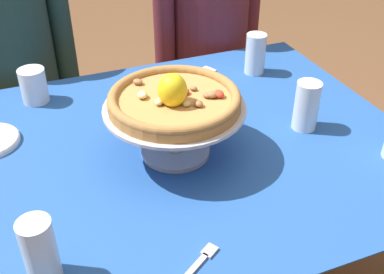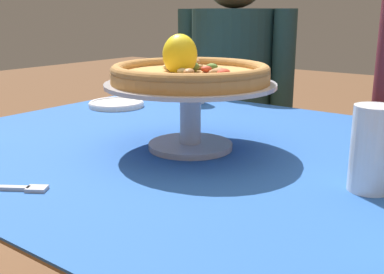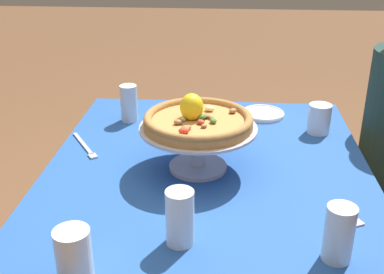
{
  "view_description": "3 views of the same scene",
  "coord_description": "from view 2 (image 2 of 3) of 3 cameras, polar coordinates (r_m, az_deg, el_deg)",
  "views": [
    {
      "loc": [
        -0.34,
        -0.95,
        1.43
      ],
      "look_at": [
        0.01,
        -0.06,
        0.78
      ],
      "focal_mm": 43.88,
      "sensor_mm": 36.0,
      "label": 1
    },
    {
      "loc": [
        0.55,
        -0.78,
        0.99
      ],
      "look_at": [
        -0.02,
        -0.03,
        0.74
      ],
      "focal_mm": 43.82,
      "sensor_mm": 36.0,
      "label": 2
    },
    {
      "loc": [
        1.29,
        0.05,
        1.42
      ],
      "look_at": [
        -0.05,
        -0.05,
        0.81
      ],
      "focal_mm": 45.75,
      "sensor_mm": 36.0,
      "label": 3
    }
  ],
  "objects": [
    {
      "name": "water_glass_side_right",
      "position": [
        0.79,
        21.01,
        -2.03
      ],
      "size": [
        0.07,
        0.07,
        0.14
      ],
      "color": "white",
      "rests_on": "dining_table"
    },
    {
      "name": "pizza_stand",
      "position": [
        0.96,
        -0.2,
        4.08
      ],
      "size": [
        0.35,
        0.35,
        0.14
      ],
      "color": "#B7B7C1",
      "rests_on": "dining_table"
    },
    {
      "name": "side_plate",
      "position": [
        1.43,
        -9.19,
        4.02
      ],
      "size": [
        0.16,
        0.16,
        0.02
      ],
      "color": "white",
      "rests_on": "dining_table"
    },
    {
      "name": "dining_table",
      "position": [
        1.03,
        1.8,
        -6.41
      ],
      "size": [
        1.23,
        0.99,
        0.72
      ],
      "color": "olive",
      "rests_on": "ground"
    },
    {
      "name": "sugar_packet",
      "position": [
        1.23,
        21.55,
        0.99
      ],
      "size": [
        0.05,
        0.06,
        0.0
      ],
      "primitive_type": "cube",
      "rotation": [
        0.0,
        0.0,
        2.02
      ],
      "color": "beige",
      "rests_on": "dining_table"
    },
    {
      "name": "pizza",
      "position": [
        0.95,
        -0.28,
        7.94
      ],
      "size": [
        0.32,
        0.32,
        0.1
      ],
      "color": "#BC8447",
      "rests_on": "pizza_stand"
    },
    {
      "name": "diner_left",
      "position": [
        1.8,
        4.88,
        1.95
      ],
      "size": [
        0.46,
        0.35,
        1.23
      ],
      "color": "#1E3833",
      "rests_on": "ground"
    },
    {
      "name": "water_glass_back_left",
      "position": [
        1.47,
        0.01,
        5.92
      ],
      "size": [
        0.08,
        0.08,
        0.1
      ],
      "color": "white",
      "rests_on": "dining_table"
    }
  ]
}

